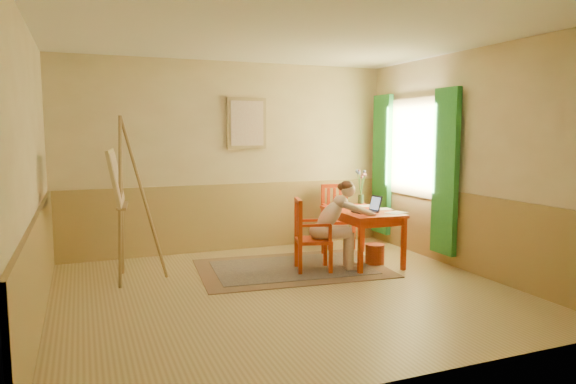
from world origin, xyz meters
name	(u,v)px	position (x,y,z in m)	size (l,w,h in m)	color
room	(285,167)	(0.00, 0.00, 1.40)	(5.04, 4.54, 2.84)	tan
wainscot	(262,234)	(0.00, 0.80, 0.50)	(5.00, 4.50, 1.00)	tan
window	(412,161)	(2.42, 1.10, 1.35)	(0.12, 2.01, 2.20)	white
wall_portrait	(247,123)	(0.25, 2.20, 1.90)	(0.60, 0.05, 0.76)	tan
rug	(292,268)	(0.43, 0.86, 0.01)	(2.54, 1.81, 0.02)	#8C7251
table	(362,217)	(1.44, 0.83, 0.63)	(0.75, 1.22, 0.72)	red
chair_left	(309,235)	(0.59, 0.67, 0.47)	(0.52, 0.51, 0.94)	red
chair_back	(337,216)	(1.57, 1.82, 0.48)	(0.50, 0.51, 0.96)	red
figure	(336,221)	(0.93, 0.60, 0.64)	(0.90, 0.50, 1.16)	#D7B590
laptop	(368,209)	(1.43, 0.64, 0.76)	(0.37, 0.25, 0.21)	#1E2338
papers	(370,208)	(1.62, 0.92, 0.72)	(0.77, 1.11, 0.00)	white
vase	(361,188)	(1.75, 1.41, 0.95)	(0.23, 0.25, 0.51)	#3F724C
wastebasket	(375,254)	(1.55, 0.66, 0.14)	(0.25, 0.25, 0.27)	#BF502B
easel	(119,184)	(-1.66, 1.13, 1.17)	(0.70, 0.88, 1.97)	olive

